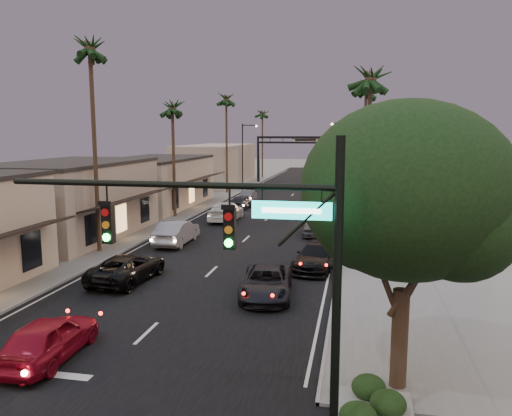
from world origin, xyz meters
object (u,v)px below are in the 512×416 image
at_px(palm_ld, 226,96).
at_px(arch, 305,148).
at_px(streetlight_right, 347,157).
at_px(palm_rb, 366,86).
at_px(traffic_signal, 258,249).
at_px(palm_far, 262,111).
at_px(curbside_near, 267,282).
at_px(palm_rc, 364,113).
at_px(curbside_black, 317,256).
at_px(streetlight_left, 245,151).
at_px(oncoming_pickup, 127,268).
at_px(palm_lc, 172,103).
at_px(palm_lb, 90,43).
at_px(palm_ra, 371,72).
at_px(corner_tree, 409,198).
at_px(oncoming_red, 49,338).
at_px(oncoming_silver, 177,232).

bearing_deg(palm_ld, arch, 60.17).
bearing_deg(streetlight_right, palm_rb, -30.76).
bearing_deg(traffic_signal, palm_far, 100.70).
bearing_deg(curbside_near, arch, 87.98).
xyz_separation_m(palm_ld, palm_rc, (17.20, 9.00, -1.95)).
bearing_deg(palm_rc, curbside_black, -93.69).
bearing_deg(palm_far, streetlight_left, -86.05).
bearing_deg(oncoming_pickup, palm_rb, -110.00).
bearing_deg(palm_lc, oncoming_pickup, -76.42).
height_order(palm_rc, oncoming_pickup, palm_rc).
bearing_deg(palm_lb, palm_ra, 6.63).
relative_size(corner_tree, palm_rb, 0.62).
xyz_separation_m(corner_tree, streetlight_right, (-2.56, 37.55, -0.65)).
relative_size(traffic_signal, palm_ra, 0.64).
distance_m(oncoming_pickup, curbside_black, 10.66).
xyz_separation_m(corner_tree, palm_rb, (-0.88, 36.55, 6.44)).
bearing_deg(corner_tree, palm_rc, 90.89).
height_order(palm_ld, palm_rc, palm_ld).
relative_size(streetlight_left, curbside_near, 1.77).
bearing_deg(palm_rc, palm_far, 140.36).
bearing_deg(traffic_signal, corner_tree, 42.31).
bearing_deg(oncoming_pickup, curbside_black, -150.83).
height_order(palm_lb, oncoming_red, palm_lb).
bearing_deg(streetlight_right, palm_rc, 84.95).
relative_size(streetlight_right, curbside_near, 1.77).
xyz_separation_m(curbside_near, curbside_black, (1.96, 5.50, 0.05)).
bearing_deg(oncoming_silver, streetlight_left, -86.41).
height_order(palm_lb, palm_ra, palm_lb).
bearing_deg(curbside_near, oncoming_red, -133.52).
bearing_deg(palm_far, palm_ra, -72.62).
bearing_deg(palm_ra, oncoming_red, -123.16).
bearing_deg(palm_far, curbside_black, -76.13).
relative_size(streetlight_right, palm_far, 0.68).
xyz_separation_m(streetlight_right, palm_ra, (1.68, -21.00, 6.11)).
height_order(palm_ra, palm_rc, palm_ra).
xyz_separation_m(oncoming_red, curbside_near, (6.24, 8.14, -0.07)).
bearing_deg(arch, palm_far, 136.05).
relative_size(traffic_signal, oncoming_silver, 1.64).
relative_size(palm_lb, oncoming_silver, 2.93).
bearing_deg(oncoming_pickup, corner_tree, 150.52).
relative_size(streetlight_right, palm_lc, 0.74).
distance_m(palm_lc, palm_far, 42.01).
distance_m(palm_lc, oncoming_red, 31.02).
relative_size(traffic_signal, palm_lc, 0.70).
relative_size(streetlight_right, oncoming_silver, 1.73).
height_order(arch, curbside_black, arch).
bearing_deg(streetlight_left, curbside_black, -71.08).
height_order(corner_tree, palm_rb, palm_rb).
relative_size(arch, oncoming_red, 3.35).
relative_size(palm_rb, oncoming_silver, 2.73).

